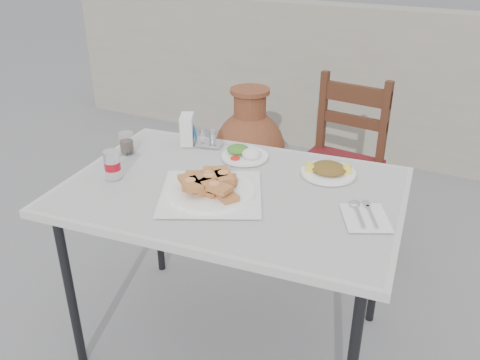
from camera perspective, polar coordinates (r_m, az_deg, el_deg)
The scene contains 13 objects.
ground at distance 2.46m, azimuth 0.99°, elevation -18.83°, with size 80.00×80.00×0.00m, color slate.
cafe_table at distance 2.07m, azimuth -0.88°, elevation -2.12°, with size 1.43×1.05×0.82m.
pide_plate at distance 1.97m, azimuth -3.31°, elevation -0.60°, with size 0.52×0.52×0.08m.
salad_rice_plate at distance 2.29m, azimuth 0.50°, elevation 3.00°, with size 0.21×0.21×0.05m.
salad_chopped_plate at distance 2.16m, azimuth 9.90°, elevation 1.11°, with size 0.23×0.23×0.05m.
soda_can at distance 2.15m, azimuth -14.15°, elevation 1.69°, with size 0.07×0.07×0.12m.
cola_glass at distance 2.39m, azimuth -12.62°, elevation 3.98°, with size 0.07×0.07×0.10m.
napkin_holder at distance 2.44m, azimuth -5.94°, elevation 5.68°, with size 0.10×0.13×0.14m.
condiment_caddy at distance 2.42m, azimuth -3.39°, elevation 4.53°, with size 0.13×0.11×0.08m.
cutlery_napkin at distance 1.89m, azimuth 13.74°, elevation -3.82°, with size 0.23×0.25×0.02m.
chair at distance 3.00m, azimuth 11.04°, elevation 1.86°, with size 0.49×0.49×1.00m.
terracotta_urn at distance 3.36m, azimuth 1.08°, elevation 2.81°, with size 0.48×0.48×0.84m.
back_wall at distance 4.28m, azimuth 16.28°, elevation 10.04°, with size 6.00×0.25×1.20m, color gray.
Camera 1 is at (0.75, -1.55, 1.76)m, focal length 38.00 mm.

